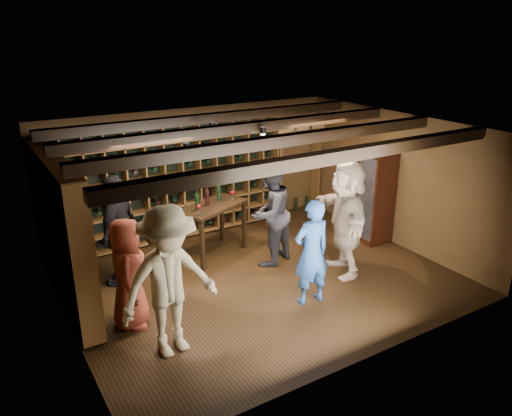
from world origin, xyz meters
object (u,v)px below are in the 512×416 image
guest_red_floral (128,274)px  guest_khaki (169,282)px  display_cabinet (375,199)px  tasting_table (212,212)px  man_blue_shirt (312,252)px  guest_woman_black (118,230)px  man_grey_suit (270,213)px  guest_beige (346,218)px

guest_red_floral → guest_khaki: (0.26, -0.87, 0.20)m
display_cabinet → tasting_table: 3.13m
man_blue_shirt → guest_woman_black: (-2.24, 2.09, 0.10)m
display_cabinet → guest_khaki: 4.86m
guest_khaki → man_grey_suit: bearing=26.3°
guest_red_floral → man_blue_shirt: bearing=-85.7°
man_grey_suit → tasting_table: bearing=-69.4°
tasting_table → man_blue_shirt: bearing=-100.1°
guest_khaki → guest_beige: guest_khaki is taller
man_grey_suit → tasting_table: (-0.72, 0.78, -0.08)m
man_blue_shirt → guest_khaki: guest_khaki is taller
guest_khaki → tasting_table: bearing=47.6°
guest_red_floral → tasting_table: size_ratio=1.10×
guest_red_floral → guest_woman_black: bearing=10.2°
guest_woman_black → tasting_table: 1.73m
display_cabinet → guest_woman_black: guest_woman_black is taller
tasting_table → man_grey_suit: bearing=-70.8°
display_cabinet → man_grey_suit: man_grey_suit is taller
guest_khaki → guest_beige: size_ratio=1.02×
man_blue_shirt → man_grey_suit: bearing=-94.3°
guest_khaki → tasting_table: 2.88m
man_grey_suit → guest_khaki: size_ratio=0.93×
display_cabinet → guest_beige: 1.54m
man_grey_suit → guest_khaki: (-2.45, -1.51, 0.07)m
display_cabinet → guest_beige: (-1.36, -0.71, 0.12)m
guest_woman_black → guest_beige: bearing=104.7°
guest_khaki → guest_beige: bearing=4.1°
man_blue_shirt → guest_woman_black: size_ratio=0.89×
man_blue_shirt → man_grey_suit: (0.20, 1.44, 0.11)m
guest_khaki → guest_red_floral: bearing=101.0°
display_cabinet → guest_khaki: guest_khaki is taller
display_cabinet → guest_woman_black: 4.76m
man_grey_suit → tasting_table: 1.07m
man_grey_suit → guest_beige: 1.30m
guest_red_floral → tasting_table: guest_red_floral is taller
guest_red_floral → guest_beige: 3.60m
man_blue_shirt → guest_red_floral: bearing=-14.1°
man_grey_suit → guest_woman_black: 2.52m
guest_red_floral → guest_khaki: size_ratio=0.80×
man_grey_suit → guest_khaki: guest_khaki is taller
display_cabinet → guest_khaki: (-4.69, -1.27, 0.14)m
guest_beige → tasting_table: (-1.60, 1.74, -0.13)m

